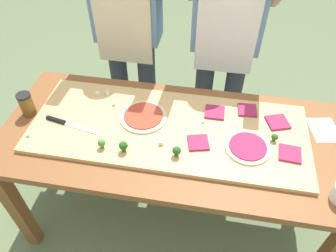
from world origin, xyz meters
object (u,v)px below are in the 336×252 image
(pizza_whole_tomato_red, at_px, (143,116))
(pizza_slice_far_left, at_px, (198,143))
(broccoli_floret_front_right, at_px, (177,151))
(broccoli_floret_back_right, at_px, (102,143))
(cheese_crumble_a, at_px, (107,93))
(pizza_slice_far_right, at_px, (278,122))
(cheese_crumble_c, at_px, (114,104))
(broccoli_floret_front_mid, at_px, (275,137))
(recipe_note, at_px, (324,130))
(pizza_slice_center, at_px, (290,154))
(pizza_slice_near_right, at_px, (247,110))
(cheese_crumble_f, at_px, (161,142))
(pizza_slice_near_left, at_px, (215,112))
(cheese_crumble_d, at_px, (28,135))
(cook_left, at_px, (128,24))
(broccoli_floret_center_left, at_px, (123,146))
(cook_right, at_px, (226,32))
(prep_table, at_px, (173,147))
(cheese_crumble_b, at_px, (203,122))
(chefs_knife, at_px, (65,123))
(sauce_jar, at_px, (27,104))
(pizza_whole_beet_magenta, at_px, (248,147))
(cheese_crumble_e, at_px, (98,94))

(pizza_whole_tomato_red, bearing_deg, pizza_slice_far_left, -23.69)
(broccoli_floret_front_right, bearing_deg, broccoli_floret_back_right, -178.11)
(cheese_crumble_a, bearing_deg, pizza_slice_far_right, -4.37)
(broccoli_floret_front_right, relative_size, cheese_crumble_c, 3.72)
(broccoli_floret_front_mid, xyz_separation_m, recipe_note, (0.26, 0.14, -0.05))
(pizza_slice_center, distance_m, cheese_crumble_c, 0.92)
(pizza_slice_near_right, height_order, cheese_crumble_a, cheese_crumble_a)
(pizza_whole_tomato_red, xyz_separation_m, pizza_slice_far_right, (0.68, 0.08, -0.00))
(broccoli_floret_front_mid, height_order, cheese_crumble_f, broccoli_floret_front_mid)
(pizza_slice_near_left, xyz_separation_m, cheese_crumble_d, (-0.89, -0.32, 0.00))
(broccoli_floret_front_right, bearing_deg, cook_left, 118.09)
(broccoli_floret_center_left, distance_m, broccoli_floret_front_mid, 0.72)
(cheese_crumble_d, xyz_separation_m, recipe_note, (1.45, 0.31, -0.03))
(pizza_slice_center, distance_m, cook_right, 0.82)
(pizza_slice_far_left, distance_m, cook_right, 0.75)
(prep_table, bearing_deg, broccoli_floret_front_mid, 2.44)
(broccoli_floret_back_right, relative_size, cheese_crumble_b, 3.86)
(pizza_slice_far_left, relative_size, broccoli_floret_front_mid, 2.27)
(chefs_knife, xyz_separation_m, pizza_slice_center, (1.11, -0.01, 0.00))
(prep_table, distance_m, cheese_crumble_d, 0.72)
(sauce_jar, bearing_deg, cheese_crumble_a, 28.42)
(pizza_whole_beet_magenta, height_order, pizza_whole_tomato_red, same)
(pizza_slice_near_right, bearing_deg, broccoli_floret_front_mid, -56.53)
(pizza_slice_near_left, relative_size, cheese_crumble_d, 5.93)
(pizza_slice_far_left, xyz_separation_m, broccoli_floret_center_left, (-0.34, -0.11, 0.03))
(cheese_crumble_d, bearing_deg, pizza_slice_near_right, 19.18)
(pizza_slice_center, xyz_separation_m, cook_right, (-0.35, 0.72, 0.19))
(pizza_slice_near_left, height_order, cheese_crumble_c, cheese_crumble_c)
(chefs_knife, relative_size, broccoli_floret_back_right, 5.98)
(pizza_slice_center, bearing_deg, broccoli_floret_front_right, -169.31)
(pizza_slice_far_left, height_order, recipe_note, pizza_slice_far_left)
(sauce_jar, xyz_separation_m, cook_right, (0.99, 0.64, 0.16))
(pizza_whole_beet_magenta, bearing_deg, broccoli_floret_back_right, -170.31)
(prep_table, distance_m, broccoli_floret_back_right, 0.39)
(cheese_crumble_d, distance_m, cheese_crumble_e, 0.43)
(prep_table, relative_size, broccoli_floret_back_right, 34.15)
(broccoli_floret_center_left, xyz_separation_m, cheese_crumble_b, (0.35, 0.25, -0.03))
(cheese_crumble_b, distance_m, cheese_crumble_e, 0.61)
(cheese_crumble_d, xyz_separation_m, cheese_crumble_e, (0.23, 0.36, 0.00))
(cheese_crumble_b, relative_size, cook_right, 0.01)
(chefs_knife, relative_size, pizza_whole_beet_magenta, 1.42)
(pizza_slice_center, relative_size, broccoli_floret_back_right, 1.95)
(chefs_knife, relative_size, cheese_crumble_e, 15.91)
(recipe_note, bearing_deg, pizza_whole_tomato_red, -174.45)
(pizza_whole_beet_magenta, xyz_separation_m, recipe_note, (0.39, 0.21, -0.03))
(chefs_knife, xyz_separation_m, cook_right, (0.76, 0.70, 0.19))
(broccoli_floret_front_mid, height_order, cook_right, cook_right)
(cheese_crumble_b, relative_size, cheese_crumble_d, 0.78)
(pizza_whole_tomato_red, relative_size, broccoli_floret_front_right, 4.43)
(pizza_slice_near_right, xyz_separation_m, broccoli_floret_center_left, (-0.57, -0.38, 0.03))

